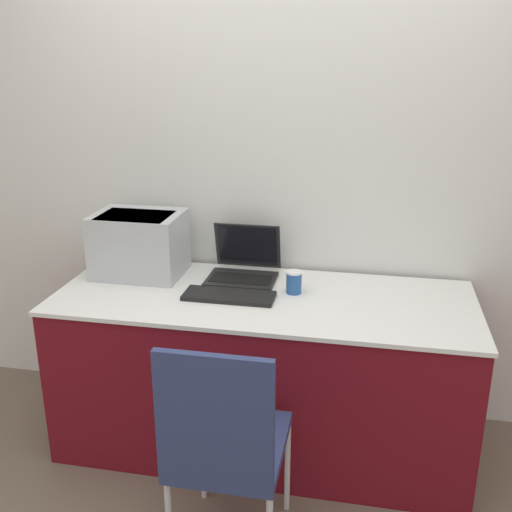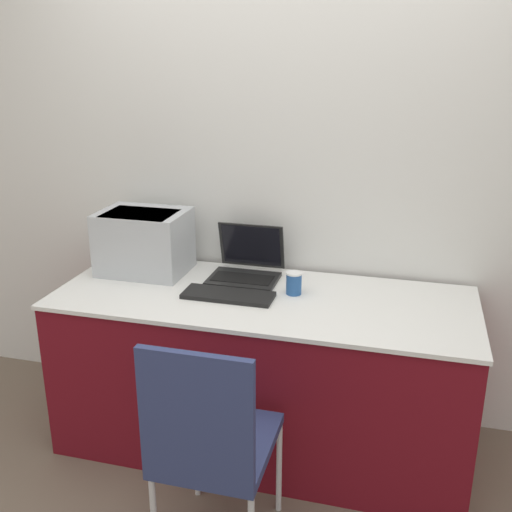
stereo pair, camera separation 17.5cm
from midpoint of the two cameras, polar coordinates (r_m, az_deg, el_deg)
name	(u,v)px [view 1 (the left image)]	position (r m, az deg, el deg)	size (l,w,h in m)	color
ground_plane	(248,489)	(2.88, -2.67, -21.36)	(14.00, 14.00, 0.00)	#6B5B4C
wall_back	(279,169)	(3.03, 0.59, 8.24)	(8.00, 0.05, 2.60)	silver
table	(263,371)	(2.95, -1.05, -10.91)	(1.94, 0.76, 0.79)	maroon
printer	(139,242)	(3.06, -12.70, 1.31)	(0.43, 0.33, 0.32)	#B2B7BC
laptop_left	(244,267)	(2.98, -2.87, -1.06)	(0.34, 0.31, 0.25)	black
external_keyboard	(229,296)	(2.76, -4.40, -3.84)	(0.42, 0.16, 0.02)	black
coffee_cup	(294,282)	(2.79, 1.84, -2.52)	(0.08, 0.08, 0.11)	#285699
chair	(226,440)	(2.26, -5.21, -17.10)	(0.40, 0.47, 0.95)	navy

